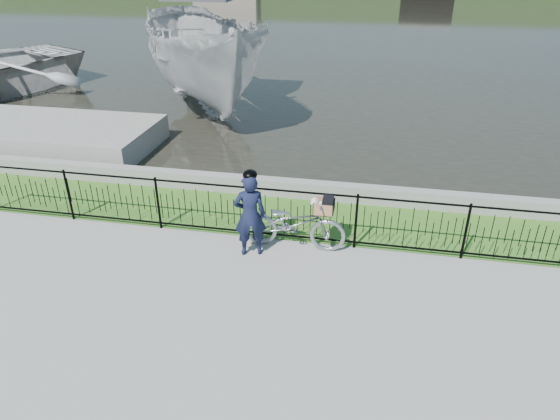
# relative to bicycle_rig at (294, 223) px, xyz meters

# --- Properties ---
(ground) EXTENTS (120.00, 120.00, 0.00)m
(ground) POSITION_rel_bicycle_rig_xyz_m (0.16, -1.40, -0.53)
(ground) COLOR gray
(ground) RESTS_ON ground
(grass_strip) EXTENTS (60.00, 2.00, 0.01)m
(grass_strip) POSITION_rel_bicycle_rig_xyz_m (0.16, 1.20, -0.53)
(grass_strip) COLOR #3D6D22
(grass_strip) RESTS_ON ground
(water) EXTENTS (120.00, 120.00, 0.00)m
(water) POSITION_rel_bicycle_rig_xyz_m (0.16, 31.60, -0.53)
(water) COLOR black
(water) RESTS_ON ground
(quay_wall) EXTENTS (60.00, 0.30, 0.40)m
(quay_wall) POSITION_rel_bicycle_rig_xyz_m (0.16, 2.20, -0.33)
(quay_wall) COLOR gray
(quay_wall) RESTS_ON ground
(fence) EXTENTS (14.00, 0.06, 1.15)m
(fence) POSITION_rel_bicycle_rig_xyz_m (0.16, 0.20, 0.04)
(fence) COLOR black
(fence) RESTS_ON ground
(bicycle_rig) EXTENTS (2.00, 0.70, 1.14)m
(bicycle_rig) POSITION_rel_bicycle_rig_xyz_m (0.00, 0.00, 0.00)
(bicycle_rig) COLOR #A2A7AE
(bicycle_rig) RESTS_ON ground
(cyclist) EXTENTS (0.69, 0.56, 1.71)m
(cyclist) POSITION_rel_bicycle_rig_xyz_m (-0.77, -0.37, 0.31)
(cyclist) COLOR black
(cyclist) RESTS_ON ground
(boat_near) EXTENTS (7.57, 9.43, 5.27)m
(boat_near) POSITION_rel_bicycle_rig_xyz_m (-4.58, 8.53, 1.34)
(boat_near) COLOR #B3B3B3
(boat_near) RESTS_ON water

